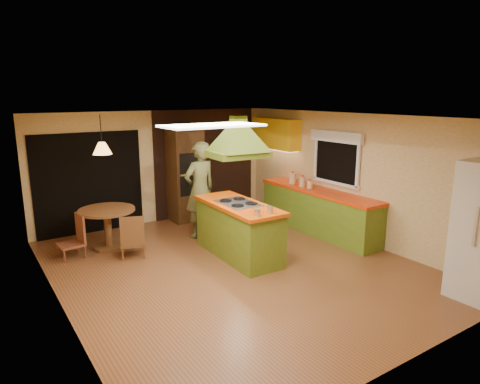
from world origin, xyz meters
TOP-DOWN VIEW (x-y plane):
  - ground at (0.00, 0.00)m, footprint 6.50×6.50m
  - room_walls at (0.00, 0.00)m, footprint 5.50×6.50m
  - ceiling_plane at (0.00, 0.00)m, footprint 6.50×6.50m
  - brick_panel at (1.25, 3.23)m, footprint 2.64×0.03m
  - nook_opening at (-1.50, 3.23)m, footprint 2.20×0.03m
  - right_counter at (2.45, 0.60)m, footprint 0.62×3.05m
  - upper_cabinets at (2.57, 2.20)m, footprint 0.34×1.40m
  - window_right at (2.70, 0.40)m, footprint 0.12×1.35m
  - fluor_panel at (-1.10, -1.20)m, footprint 1.20×0.60m
  - kitchen_island at (0.32, 0.39)m, footprint 0.84×1.98m
  - range_hood at (0.32, 0.39)m, footprint 0.99×0.74m
  - man at (0.27, 1.72)m, footprint 0.77×0.55m
  - wall_oven at (0.56, 2.95)m, footprint 0.72×0.62m
  - dining_table at (-1.51, 2.07)m, footprint 1.03×1.03m
  - chair_left at (-2.21, 1.97)m, footprint 0.46×0.46m
  - chair_near at (-1.26, 1.42)m, footprint 0.56×0.56m
  - pendant_lamp at (-1.51, 2.07)m, footprint 0.41×0.41m
  - canister_large at (2.40, 1.37)m, footprint 0.19×0.19m
  - canister_medium at (2.40, 1.05)m, footprint 0.19×0.19m
  - canister_small at (2.40, 0.81)m, footprint 0.13×0.13m

SIDE VIEW (x-z plane):
  - ground at x=0.00m, z-range 0.00..0.00m
  - chair_left at x=-2.21m, z-range 0.00..0.77m
  - chair_near at x=-1.26m, z-range 0.00..0.79m
  - right_counter at x=2.45m, z-range 0.00..0.92m
  - kitchen_island at x=0.32m, z-range 0.00..0.99m
  - dining_table at x=-1.51m, z-range 0.16..0.93m
  - man at x=0.27m, z-range 0.00..1.95m
  - canister_small at x=2.40m, z-range 0.92..1.07m
  - canister_medium at x=2.40m, z-range 0.92..1.13m
  - canister_large at x=2.40m, z-range 0.92..1.16m
  - nook_opening at x=-1.50m, z-range 0.00..2.10m
  - wall_oven at x=0.56m, z-range 0.00..2.14m
  - room_walls at x=0.00m, z-range -2.00..4.50m
  - brick_panel at x=1.25m, z-range 0.00..2.50m
  - window_right at x=2.70m, z-range 1.24..2.30m
  - pendant_lamp at x=-1.51m, z-range 1.79..2.01m
  - upper_cabinets at x=2.57m, z-range 1.60..2.30m
  - range_hood at x=0.32m, z-range 1.86..2.65m
  - fluor_panel at x=-1.10m, z-range 2.47..2.50m
  - ceiling_plane at x=0.00m, z-range 2.50..2.50m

